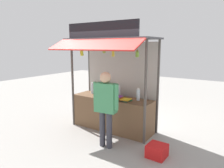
{
  "coord_description": "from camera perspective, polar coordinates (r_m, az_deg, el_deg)",
  "views": [
    {
      "loc": [
        2.95,
        -4.42,
        2.16
      ],
      "look_at": [
        0.0,
        0.0,
        1.2
      ],
      "focal_mm": 34.05,
      "sensor_mm": 36.0,
      "label": 1
    }
  ],
  "objects": [
    {
      "name": "ground_plane",
      "position": [
        5.73,
        0.0,
        -11.93
      ],
      "size": [
        20.0,
        20.0,
        0.0
      ],
      "primitive_type": "plane",
      "color": "gray"
    },
    {
      "name": "stall_counter",
      "position": [
        5.59,
        0.0,
        -7.87
      ],
      "size": [
        2.14,
        0.63,
        0.85
      ],
      "primitive_type": "cube",
      "color": "brown",
      "rests_on": "ground"
    },
    {
      "name": "stall_structure",
      "position": [
        5.41,
        0.48,
        4.43
      ],
      "size": [
        2.34,
        1.45,
        2.7
      ],
      "color": "#4C4742",
      "rests_on": "ground"
    },
    {
      "name": "water_bottle_back_right",
      "position": [
        5.92,
        -5.24,
        -1.15
      ],
      "size": [
        0.09,
        0.09,
        0.31
      ],
      "color": "silver",
      "rests_on": "stall_counter"
    },
    {
      "name": "water_bottle_far_left",
      "position": [
        6.1,
        -5.0,
        -0.92
      ],
      "size": [
        0.08,
        0.08,
        0.29
      ],
      "color": "silver",
      "rests_on": "stall_counter"
    },
    {
      "name": "water_bottle_right",
      "position": [
        5.8,
        -3.88,
        -1.56
      ],
      "size": [
        0.08,
        0.08,
        0.27
      ],
      "color": "silver",
      "rests_on": "stall_counter"
    },
    {
      "name": "water_bottle_center",
      "position": [
        5.89,
        -2.41,
        -1.46
      ],
      "size": [
        0.07,
        0.07,
        0.25
      ],
      "color": "silver",
      "rests_on": "stall_counter"
    },
    {
      "name": "water_bottle_left",
      "position": [
        5.18,
        7.02,
        -2.87
      ],
      "size": [
        0.08,
        0.08,
        0.3
      ],
      "color": "silver",
      "rests_on": "stall_counter"
    },
    {
      "name": "water_bottle_front_left",
      "position": [
        5.59,
        1.85,
        -1.92
      ],
      "size": [
        0.08,
        0.08,
        0.28
      ],
      "color": "silver",
      "rests_on": "stall_counter"
    },
    {
      "name": "magazine_stack_rear_center",
      "position": [
        5.11,
        3.68,
        -4.31
      ],
      "size": [
        0.25,
        0.27,
        0.05
      ],
      "color": "black",
      "rests_on": "stall_counter"
    },
    {
      "name": "magazine_stack_mid_right",
      "position": [
        5.29,
        1.55,
        -3.68
      ],
      "size": [
        0.23,
        0.26,
        0.07
      ],
      "color": "black",
      "rests_on": "stall_counter"
    },
    {
      "name": "banana_bunch_rightmost",
      "position": [
        4.8,
        0.3,
        8.25
      ],
      "size": [
        0.09,
        0.09,
        0.3
      ],
      "color": "#332D23"
    },
    {
      "name": "banana_bunch_leftmost",
      "position": [
        5.37,
        -8.11,
        8.28
      ],
      "size": [
        0.1,
        0.1,
        0.31
      ],
      "color": "#332D23"
    },
    {
      "name": "banana_bunch_inner_right",
      "position": [
        4.5,
        6.77,
        7.97
      ],
      "size": [
        0.09,
        0.09,
        0.29
      ],
      "color": "#332D23"
    },
    {
      "name": "banana_bunch_inner_left",
      "position": [
        4.94,
        -2.2,
        8.98
      ],
      "size": [
        0.08,
        0.08,
        0.23
      ],
      "color": "#332D23"
    },
    {
      "name": "vendor_person",
      "position": [
        4.47,
        -1.73,
        -5.04
      ],
      "size": [
        0.62,
        0.25,
        1.64
      ],
      "rotation": [
        0.0,
        0.0,
        0.11
      ],
      "color": "#383842",
      "rests_on": "ground"
    },
    {
      "name": "plastic_crate",
      "position": [
        4.46,
        11.97,
        -17.14
      ],
      "size": [
        0.37,
        0.37,
        0.25
      ],
      "primitive_type": "cube",
      "rotation": [
        0.0,
        0.0,
        -0.03
      ],
      "color": "red",
      "rests_on": "ground"
    }
  ]
}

